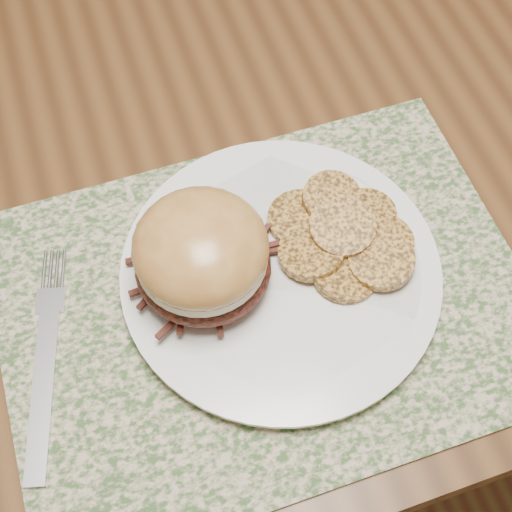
{
  "coord_description": "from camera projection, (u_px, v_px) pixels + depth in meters",
  "views": [
    {
      "loc": [
        -0.3,
        -0.5,
        1.31
      ],
      "look_at": [
        -0.21,
        -0.23,
        0.79
      ],
      "focal_mm": 50.0,
      "sensor_mm": 36.0,
      "label": 1
    }
  ],
  "objects": [
    {
      "name": "pork_sandwich",
      "position": [
        202.0,
        256.0,
        0.57
      ],
      "size": [
        0.15,
        0.14,
        0.09
      ],
      "rotation": [
        0.0,
        0.0,
        -0.43
      ],
      "color": "black",
      "rests_on": "dinner_plate"
    },
    {
      "name": "dinner_plate",
      "position": [
        281.0,
        272.0,
        0.62
      ],
      "size": [
        0.26,
        0.26,
        0.02
      ],
      "primitive_type": "cylinder",
      "color": "white",
      "rests_on": "placemat"
    },
    {
      "name": "ground",
      "position": [
        318.0,
        324.0,
        1.42
      ],
      "size": [
        3.5,
        3.5,
        0.0
      ],
      "primitive_type": "plane",
      "color": "brown",
      "rests_on": "ground"
    },
    {
      "name": "fork",
      "position": [
        46.0,
        357.0,
        0.58
      ],
      "size": [
        0.07,
        0.2,
        0.0
      ],
      "rotation": [
        0.0,
        0.0,
        -0.27
      ],
      "color": "silver",
      "rests_on": "placemat"
    },
    {
      "name": "placemat",
      "position": [
        265.0,
        302.0,
        0.61
      ],
      "size": [
        0.45,
        0.33,
        0.0
      ],
      "primitive_type": "cube",
      "color": "#3A582D",
      "rests_on": "dining_table"
    },
    {
      "name": "roasted_potatoes",
      "position": [
        343.0,
        236.0,
        0.62
      ],
      "size": [
        0.13,
        0.15,
        0.03
      ],
      "color": "#BF8838",
      "rests_on": "dinner_plate"
    },
    {
      "name": "dining_table",
      "position": [
        361.0,
        94.0,
        0.84
      ],
      "size": [
        1.5,
        0.9,
        0.75
      ],
      "color": "brown",
      "rests_on": "ground"
    }
  ]
}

